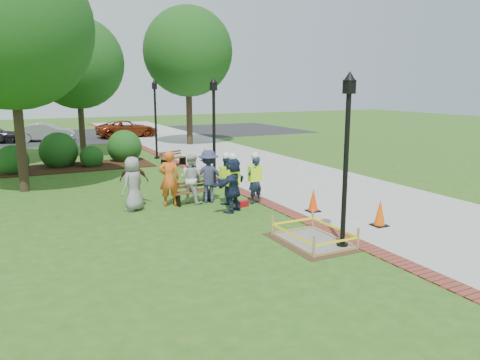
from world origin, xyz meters
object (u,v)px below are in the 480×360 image
bench_near (192,197)px  hivis_worker_b (255,178)px  lamp_near (347,148)px  hivis_worker_a (233,183)px  cone_front (380,213)px  hivis_worker_c (226,178)px  wet_concrete_pad (313,233)px

bench_near → hivis_worker_b: size_ratio=0.78×
lamp_near → hivis_worker_a: size_ratio=2.26×
hivis_worker_a → hivis_worker_b: size_ratio=1.07×
bench_near → cone_front: size_ratio=1.74×
bench_near → cone_front: (3.82, -4.86, 0.15)m
lamp_near → bench_near: bearing=107.2°
bench_near → hivis_worker_c: hivis_worker_c is taller
wet_concrete_pad → hivis_worker_c: (-0.34, 4.56, 0.65)m
lamp_near → wet_concrete_pad: bearing=124.2°
cone_front → lamp_near: size_ratio=0.19×
hivis_worker_a → hivis_worker_c: size_ratio=1.07×
wet_concrete_pad → hivis_worker_a: hivis_worker_a is taller
bench_near → wet_concrete_pad: bearing=-75.2°
wet_concrete_pad → hivis_worker_a: bearing=99.2°
hivis_worker_b → wet_concrete_pad: bearing=-97.5°
hivis_worker_a → hivis_worker_c: bearing=76.4°
cone_front → hivis_worker_a: bearing=132.7°
lamp_near → hivis_worker_b: (0.12, 4.82, -1.60)m
bench_near → hivis_worker_a: bearing=-63.4°
cone_front → hivis_worker_a: hivis_worker_a is taller
wet_concrete_pad → hivis_worker_b: bearing=82.5°
bench_near → hivis_worker_a: hivis_worker_a is taller
hivis_worker_c → cone_front: bearing=-56.8°
wet_concrete_pad → hivis_worker_b: 4.28m
cone_front → lamp_near: (-2.04, -0.91, 2.10)m
lamp_near → hivis_worker_c: size_ratio=2.42×
hivis_worker_a → hivis_worker_c: hivis_worker_a is taller
hivis_worker_b → hivis_worker_c: (-0.89, 0.37, -0.00)m
hivis_worker_c → lamp_near: bearing=-81.6°
hivis_worker_c → bench_near: bearing=150.7°
bench_near → lamp_near: 6.44m
lamp_near → hivis_worker_b: size_ratio=2.42×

